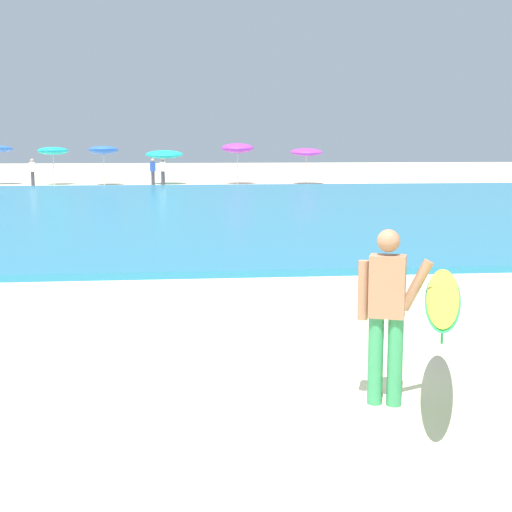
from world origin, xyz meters
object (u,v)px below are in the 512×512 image
object	(u,v)px
beachgoer_near_row_left	(153,171)
beachgoer_near_row_mid	(32,172)
beach_umbrella_1	(53,151)
surfer_with_board	(415,303)
beach_umbrella_3	(164,154)
beach_umbrella_5	(306,152)
beachgoer_near_row_right	(163,171)
beach_umbrella_4	(237,148)
beach_umbrella_2	(103,150)

from	to	relation	value
beachgoer_near_row_left	beachgoer_near_row_mid	xyz separation A→B (m)	(-6.82, 0.50, 0.00)
beach_umbrella_1	beachgoer_near_row_left	size ratio (longest dim) A/B	1.43
surfer_with_board	beach_umbrella_3	size ratio (longest dim) A/B	1.15
beach_umbrella_5	beachgoer_near_row_right	bearing A→B (deg)	-172.82
beach_umbrella_4	beach_umbrella_2	bearing A→B (deg)	-178.22
beach_umbrella_1	beach_umbrella_3	size ratio (longest dim) A/B	1.00
beach_umbrella_1	beachgoer_near_row_left	world-z (taller)	beach_umbrella_1
beach_umbrella_2	beachgoer_near_row_left	xyz separation A→B (m)	(2.89, -1.40, -1.20)
beach_umbrella_4	surfer_with_board	bearing A→B (deg)	-92.03
beach_umbrella_2	beachgoer_near_row_mid	world-z (taller)	beach_umbrella_2
beach_umbrella_5	beachgoer_near_row_mid	size ratio (longest dim) A/B	1.40
beachgoer_near_row_right	beachgoer_near_row_left	bearing A→B (deg)	-164.76
beach_umbrella_5	beachgoer_near_row_left	world-z (taller)	beach_umbrella_5
beach_umbrella_3	beachgoer_near_row_right	world-z (taller)	beach_umbrella_3
beach_umbrella_3	surfer_with_board	bearing A→B (deg)	-85.43
beachgoer_near_row_mid	beach_umbrella_4	bearing A→B (deg)	5.53
beach_umbrella_3	beach_umbrella_4	world-z (taller)	beach_umbrella_4
beach_umbrella_3	beach_umbrella_4	bearing A→B (deg)	-4.64
beach_umbrella_2	beach_umbrella_3	distance (m)	3.59
beach_umbrella_2	beach_umbrella_5	world-z (taller)	beach_umbrella_2
beach_umbrella_2	beach_umbrella_4	world-z (taller)	beach_umbrella_4
surfer_with_board	beach_umbrella_2	bearing A→B (deg)	99.96
beach_umbrella_3	beachgoer_near_row_mid	xyz separation A→B (m)	(-7.45, -1.50, -0.93)
beach_umbrella_1	beach_umbrella_5	distance (m)	15.01
beach_umbrella_1	beach_umbrella_4	size ratio (longest dim) A/B	0.91
beachgoer_near_row_mid	surfer_with_board	bearing A→B (deg)	-73.95
beach_umbrella_5	beachgoer_near_row_mid	world-z (taller)	beach_umbrella_5
surfer_with_board	beachgoer_near_row_left	xyz separation A→B (m)	(-3.67, 35.97, -0.19)
beach_umbrella_2	beachgoer_near_row_right	bearing A→B (deg)	-19.86
beachgoer_near_row_left	beachgoer_near_row_right	size ratio (longest dim) A/B	1.00
beach_umbrella_1	beach_umbrella_5	world-z (taller)	beach_umbrella_1
surfer_with_board	beach_umbrella_1	xyz separation A→B (m)	(-9.54, 37.90, 0.95)
beach_umbrella_3	beachgoer_near_row_mid	bearing A→B (deg)	-168.63
surfer_with_board	beach_umbrella_4	bearing A→B (deg)	87.97
beach_umbrella_3	beach_umbrella_5	size ratio (longest dim) A/B	1.03
beach_umbrella_1	beach_umbrella_4	bearing A→B (deg)	-1.53
surfer_with_board	beach_umbrella_3	bearing A→B (deg)	94.57
beach_umbrella_1	beachgoer_near_row_right	distance (m)	6.77
beach_umbrella_3	beach_umbrella_5	world-z (taller)	beach_umbrella_5
surfer_with_board	beach_umbrella_1	world-z (taller)	beach_umbrella_1
beach_umbrella_4	beachgoer_near_row_mid	bearing A→B (deg)	-174.47
surfer_with_board	beach_umbrella_5	bearing A→B (deg)	81.67
beachgoer_near_row_mid	beach_umbrella_1	bearing A→B (deg)	56.55
beachgoer_near_row_right	beachgoer_near_row_mid	bearing A→B (deg)	177.30
beach_umbrella_2	beachgoer_near_row_right	world-z (taller)	beach_umbrella_2
surfer_with_board	beachgoer_near_row_right	size ratio (longest dim) A/B	1.65
beach_umbrella_5	beachgoer_near_row_mid	bearing A→B (deg)	-177.38
beach_umbrella_3	beach_umbrella_5	bearing A→B (deg)	-5.18
beach_umbrella_2	beachgoer_near_row_right	distance (m)	3.86
beach_umbrella_1	beach_umbrella_5	bearing A→B (deg)	-2.69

